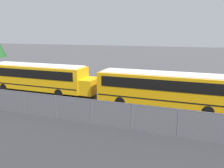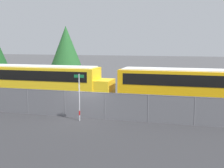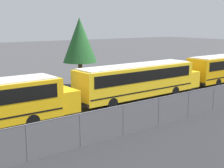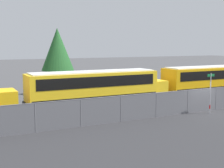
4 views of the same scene
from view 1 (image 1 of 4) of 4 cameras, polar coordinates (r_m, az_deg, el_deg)
school_bus_4 at (r=25.45m, az=-18.66°, el=1.98°), size 13.17×2.61×3.11m
school_bus_5 at (r=19.59m, az=14.19°, el=-0.91°), size 13.17×2.61×3.11m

